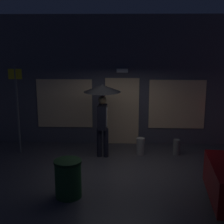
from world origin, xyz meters
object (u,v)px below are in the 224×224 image
at_px(sidewalk_bollard_2, 140,146).
at_px(sidewalk_bollard, 176,147).
at_px(street_sign_post, 17,105).
at_px(trash_bin, 68,179).
at_px(person_with_umbrella, 102,101).

bearing_deg(sidewalk_bollard_2, sidewalk_bollard, 0.32).
relative_size(street_sign_post, trash_bin, 3.10).
distance_m(person_with_umbrella, street_sign_post, 2.58).
relative_size(person_with_umbrella, sidewalk_bollard_2, 4.21).
distance_m(street_sign_post, trash_bin, 3.55).
distance_m(street_sign_post, sidewalk_bollard_2, 3.91).
distance_m(person_with_umbrella, sidewalk_bollard_2, 1.85).
xyz_separation_m(person_with_umbrella, trash_bin, (-0.60, -2.53, -1.26)).
relative_size(sidewalk_bollard_2, trash_bin, 0.60).
xyz_separation_m(street_sign_post, sidewalk_bollard_2, (3.70, 0.01, -1.26)).
height_order(person_with_umbrella, sidewalk_bollard_2, person_with_umbrella).
distance_m(sidewalk_bollard, sidewalk_bollard_2, 1.09).
relative_size(sidewalk_bollard, sidewalk_bollard_2, 0.93).
bearing_deg(sidewalk_bollard, trash_bin, -135.62).
height_order(sidewalk_bollard_2, trash_bin, trash_bin).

